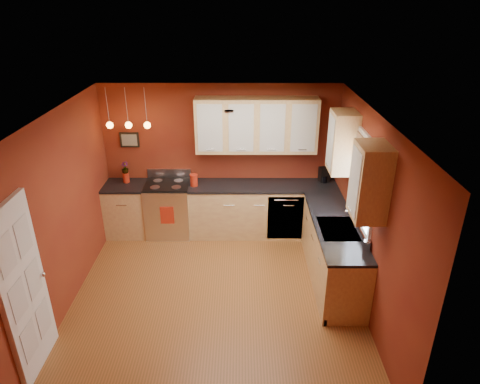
{
  "coord_description": "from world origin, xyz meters",
  "views": [
    {
      "loc": [
        0.35,
        -4.88,
        3.9
      ],
      "look_at": [
        0.33,
        1.0,
        1.17
      ],
      "focal_mm": 32.0,
      "sensor_mm": 36.0,
      "label": 1
    }
  ],
  "objects_px": {
    "gas_range": "(169,208)",
    "soap_pump": "(367,243)",
    "red_canister": "(194,180)",
    "coffee_maker": "(324,175)",
    "sink": "(338,230)"
  },
  "relations": [
    {
      "from": "coffee_maker",
      "to": "soap_pump",
      "type": "distance_m",
      "value": 2.2
    },
    {
      "from": "coffee_maker",
      "to": "gas_range",
      "type": "bearing_deg",
      "value": 170.47
    },
    {
      "from": "gas_range",
      "to": "coffee_maker",
      "type": "distance_m",
      "value": 2.78
    },
    {
      "from": "sink",
      "to": "soap_pump",
      "type": "distance_m",
      "value": 0.62
    },
    {
      "from": "gas_range",
      "to": "sink",
      "type": "bearing_deg",
      "value": -29.78
    },
    {
      "from": "sink",
      "to": "coffee_maker",
      "type": "height_order",
      "value": "sink"
    },
    {
      "from": "gas_range",
      "to": "soap_pump",
      "type": "relative_size",
      "value": 5.61
    },
    {
      "from": "gas_range",
      "to": "coffee_maker",
      "type": "xyz_separation_m",
      "value": [
        2.71,
        0.15,
        0.57
      ]
    },
    {
      "from": "gas_range",
      "to": "soap_pump",
      "type": "distance_m",
      "value": 3.57
    },
    {
      "from": "coffee_maker",
      "to": "soap_pump",
      "type": "height_order",
      "value": "coffee_maker"
    },
    {
      "from": "soap_pump",
      "to": "coffee_maker",
      "type": "bearing_deg",
      "value": 94.11
    },
    {
      "from": "gas_range",
      "to": "soap_pump",
      "type": "bearing_deg",
      "value": -35.55
    },
    {
      "from": "red_canister",
      "to": "soap_pump",
      "type": "bearing_deg",
      "value": -39.89
    },
    {
      "from": "red_canister",
      "to": "soap_pump",
      "type": "distance_m",
      "value": 3.13
    },
    {
      "from": "soap_pump",
      "to": "gas_range",
      "type": "bearing_deg",
      "value": 144.45
    }
  ]
}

